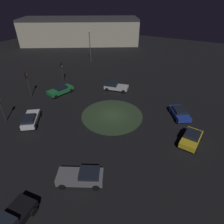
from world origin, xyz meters
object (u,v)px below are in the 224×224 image
object	(u,v)px
car_grey	(82,176)
traffic_light_northwest	(62,68)
car_white	(30,119)
traffic_light_southwest	(0,104)
car_blue	(180,113)
store_building	(81,31)
traffic_light_west	(27,80)
car_green	(61,90)
streetlamp_northwest	(90,43)
car_yellow	(191,138)
car_silver	(115,86)

from	to	relation	value
car_grey	traffic_light_northwest	world-z (taller)	traffic_light_northwest
car_white	traffic_light_southwest	xyz separation A→B (m)	(-3.62, -1.25, 2.00)
car_white	car_blue	size ratio (longest dim) A/B	0.99
car_white	traffic_light_southwest	distance (m)	4.32
traffic_light_northwest	store_building	distance (m)	32.77
car_grey	traffic_light_southwest	size ratio (longest dim) A/B	1.19
traffic_light_west	car_green	bearing A→B (deg)	34.54
streetlamp_northwest	traffic_light_west	bearing A→B (deg)	-86.12
store_building	car_green	bearing A→B (deg)	90.13
car_yellow	streetlamp_northwest	xyz separation A→B (m)	(-27.50, 19.34, 4.08)
car_white	traffic_light_west	size ratio (longest dim) A/B	1.00
car_grey	streetlamp_northwest	size ratio (longest dim) A/B	0.61
car_blue	traffic_light_west	world-z (taller)	traffic_light_west
traffic_light_west	traffic_light_northwest	size ratio (longest dim) A/B	1.10
traffic_light_northwest	car_white	bearing A→B (deg)	-43.77
traffic_light_west	traffic_light_northwest	world-z (taller)	traffic_light_west
car_silver	traffic_light_west	bearing A→B (deg)	-154.22
car_grey	car_green	bearing A→B (deg)	-69.35
car_white	car_silver	size ratio (longest dim) A/B	0.93
traffic_light_west	car_yellow	bearing A→B (deg)	-3.30
car_grey	traffic_light_northwest	distance (m)	24.51
car_blue	car_yellow	xyz separation A→B (m)	(2.40, -5.02, 0.04)
traffic_light_west	store_building	size ratio (longest dim) A/B	0.11
car_yellow	car_green	size ratio (longest dim) A/B	0.84
car_silver	car_yellow	size ratio (longest dim) A/B	1.15
car_yellow	traffic_light_southwest	world-z (taller)	traffic_light_southwest
car_grey	store_building	size ratio (longest dim) A/B	0.12
car_yellow	traffic_light_southwest	bearing A→B (deg)	-66.12
car_white	traffic_light_northwest	xyz separation A→B (m)	(-5.66, 13.07, 2.00)
car_blue	traffic_light_northwest	bearing A→B (deg)	-127.10
car_blue	traffic_light_west	bearing A→B (deg)	-109.26
streetlamp_northwest	car_green	bearing A→B (deg)	-73.07
streetlamp_northwest	store_building	distance (m)	21.19
car_silver	car_blue	xyz separation A→B (m)	(12.22, -3.27, -0.03)
car_white	car_green	size ratio (longest dim) A/B	0.90
car_blue	car_grey	distance (m)	16.69
car_yellow	streetlamp_northwest	bearing A→B (deg)	-119.61
car_grey	car_yellow	size ratio (longest dim) A/B	1.16
car_grey	traffic_light_west	distance (m)	20.64
car_blue	car_yellow	world-z (taller)	car_yellow
car_white	car_blue	world-z (taller)	car_white
car_yellow	streetlamp_northwest	distance (m)	33.87
car_white	car_silver	bearing A→B (deg)	-55.61
car_yellow	traffic_light_west	size ratio (longest dim) A/B	0.93
traffic_light_southwest	traffic_light_west	world-z (taller)	traffic_light_west
car_white	store_building	size ratio (longest dim) A/B	0.11
traffic_light_northwest	car_green	bearing A→B (deg)	-31.23
traffic_light_west	streetlamp_northwest	world-z (taller)	streetlamp_northwest
car_white	traffic_light_west	world-z (taller)	traffic_light_west
streetlamp_northwest	store_building	bearing A→B (deg)	133.07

